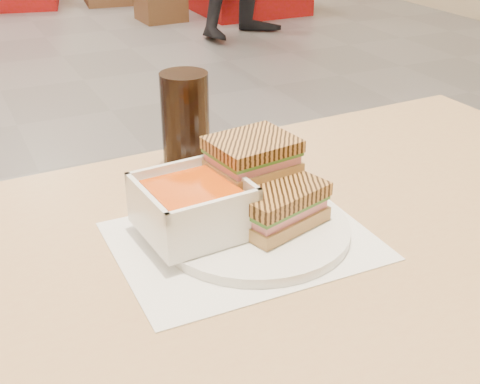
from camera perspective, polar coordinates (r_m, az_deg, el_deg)
name	(u,v)px	position (r m, az deg, el deg)	size (l,w,h in m)	color
main_table	(290,297)	(0.95, 4.53, -9.36)	(1.22, 0.73, 0.75)	tan
tray_liner	(243,241)	(0.86, 0.29, -4.39)	(0.34, 0.27, 0.00)	white
plate	(255,229)	(0.87, 1.32, -3.32)	(0.26, 0.26, 0.01)	white
soup_bowl	(193,208)	(0.85, -4.24, -1.41)	(0.14, 0.14, 0.07)	white
panini_lower	(273,203)	(0.86, 2.93, -0.95)	(0.15, 0.14, 0.06)	#B1804C
panini_upper	(252,156)	(0.89, 1.10, 3.27)	(0.12, 0.11, 0.05)	#B1804C
cola_glass	(186,123)	(1.03, -4.89, 6.15)	(0.08, 0.08, 0.17)	black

